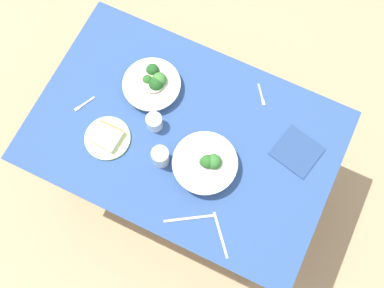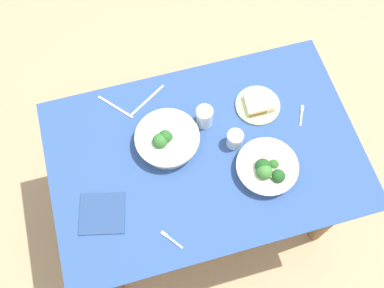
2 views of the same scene
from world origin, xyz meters
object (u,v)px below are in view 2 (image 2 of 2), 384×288
at_px(bread_side_plate, 258,105).
at_px(table_knife_left, 148,100).
at_px(table_knife_right, 115,107).
at_px(water_glass_center, 235,139).
at_px(water_glass_side, 204,117).
at_px(fork_by_near_bowl, 302,114).
at_px(napkin_folded_upper, 102,213).
at_px(broccoli_bowl_near, 267,168).
at_px(fork_by_far_bowl, 171,239).
at_px(broccoli_bowl_far, 167,140).

distance_m(bread_side_plate, table_knife_left, 0.48).
distance_m(table_knife_left, table_knife_right, 0.14).
relative_size(bread_side_plate, water_glass_center, 2.57).
bearing_deg(water_glass_side, fork_by_near_bowl, -10.58).
xyz_separation_m(water_glass_center, fork_by_near_bowl, (0.32, 0.05, -0.04)).
distance_m(bread_side_plate, napkin_folded_upper, 0.80).
relative_size(broccoli_bowl_near, water_glass_center, 3.34).
relative_size(bread_side_plate, napkin_folded_upper, 1.10).
xyz_separation_m(broccoli_bowl_near, table_knife_left, (-0.39, 0.45, -0.03)).
height_order(broccoli_bowl_near, table_knife_right, broccoli_bowl_near).
bearing_deg(water_glass_center, broccoli_bowl_near, -60.74).
relative_size(fork_by_near_bowl, table_knife_left, 0.47).
height_order(fork_by_far_bowl, napkin_folded_upper, napkin_folded_upper).
relative_size(broccoli_bowl_near, fork_by_near_bowl, 2.61).
bearing_deg(table_knife_left, broccoli_bowl_near, 98.51).
relative_size(table_knife_right, napkin_folded_upper, 1.07).
distance_m(bread_side_plate, fork_by_near_bowl, 0.19).
xyz_separation_m(water_glass_side, napkin_folded_upper, (-0.50, -0.28, -0.05)).
xyz_separation_m(bread_side_plate, fork_by_near_bowl, (0.17, -0.09, -0.01)).
xyz_separation_m(broccoli_bowl_far, fork_by_near_bowl, (0.59, -0.02, -0.03)).
bearing_deg(bread_side_plate, broccoli_bowl_near, -102.58).
bearing_deg(broccoli_bowl_far, napkin_folded_upper, -145.00).
distance_m(bread_side_plate, water_glass_side, 0.25).
bearing_deg(table_knife_left, water_glass_center, 103.30).
relative_size(water_glass_center, napkin_folded_upper, 0.43).
bearing_deg(broccoli_bowl_far, table_knife_right, 127.40).
xyz_separation_m(water_glass_side, fork_by_near_bowl, (0.42, -0.08, -0.05)).
xyz_separation_m(broccoli_bowl_near, fork_by_far_bowl, (-0.45, -0.17, -0.03)).
bearing_deg(water_glass_side, broccoli_bowl_near, -57.36).
bearing_deg(water_glass_center, napkin_folded_upper, -165.63).
bearing_deg(table_knife_right, fork_by_near_bowl, -148.90).
bearing_deg(table_knife_left, bread_side_plate, 128.61).
bearing_deg(fork_by_far_bowl, water_glass_side, -67.43).
distance_m(broccoli_bowl_far, fork_by_far_bowl, 0.41).
xyz_separation_m(bread_side_plate, table_knife_left, (-0.46, 0.16, -0.01)).
relative_size(table_knife_left, table_knife_right, 1.08).
distance_m(broccoli_bowl_near, napkin_folded_upper, 0.68).
height_order(broccoli_bowl_far, bread_side_plate, broccoli_bowl_far).
bearing_deg(napkin_folded_upper, water_glass_center, 14.37).
bearing_deg(fork_by_near_bowl, bread_side_plate, 88.91).
height_order(broccoli_bowl_far, broccoli_bowl_near, broccoli_bowl_far).
xyz_separation_m(broccoli_bowl_near, napkin_folded_upper, (-0.68, 0.00, -0.03)).
xyz_separation_m(broccoli_bowl_far, napkin_folded_upper, (-0.32, -0.22, -0.03)).
height_order(broccoli_bowl_near, water_glass_side, water_glass_side).
relative_size(water_glass_side, napkin_folded_upper, 0.57).
xyz_separation_m(water_glass_center, napkin_folded_upper, (-0.59, -0.15, -0.03)).
bearing_deg(broccoli_bowl_far, water_glass_center, -15.08).
bearing_deg(water_glass_side, water_glass_center, -53.56).
height_order(broccoli_bowl_near, fork_by_near_bowl, broccoli_bowl_near).
relative_size(water_glass_center, fork_by_near_bowl, 0.78).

